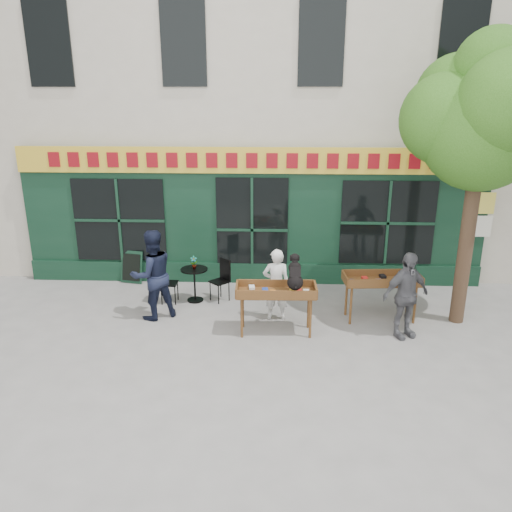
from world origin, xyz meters
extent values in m
plane|color=slate|center=(0.00, 0.00, 0.00)|extent=(80.00, 80.00, 0.00)
cube|color=beige|center=(0.00, 6.00, 5.00)|extent=(14.00, 7.00, 10.00)
cube|color=black|center=(0.00, 2.42, 1.60)|extent=(11.00, 0.16, 3.20)
cube|color=gold|center=(0.00, 2.30, 3.00)|extent=(11.00, 0.06, 0.60)
cube|color=maroon|center=(0.00, 2.26, 3.00)|extent=(9.60, 0.03, 0.34)
cube|color=black|center=(0.00, 2.32, 0.25)|extent=(11.00, 0.10, 0.50)
cube|color=black|center=(0.00, 2.32, 1.35)|extent=(1.70, 0.05, 2.50)
cube|color=black|center=(-3.20, 2.32, 1.55)|extent=(2.20, 0.05, 2.00)
cube|color=black|center=(3.20, 2.32, 1.55)|extent=(2.20, 0.05, 2.00)
cube|color=silver|center=(5.40, 2.30, 1.50)|extent=(0.42, 0.02, 0.50)
cube|color=#E5D14C|center=(5.40, 2.30, 2.05)|extent=(0.42, 0.02, 0.50)
cube|color=silver|center=(5.40, 2.30, 2.60)|extent=(0.42, 0.02, 0.50)
cylinder|color=#382619|center=(4.30, 0.30, 1.80)|extent=(0.28, 0.28, 3.60)
sphere|color=#265413|center=(4.30, 0.30, 3.80)|extent=(2.20, 2.20, 2.20)
sphere|color=#265413|center=(3.70, 0.50, 4.00)|extent=(1.70, 1.70, 1.70)
sphere|color=#265413|center=(4.50, -0.30, 4.30)|extent=(1.80, 1.80, 1.80)
sphere|color=#265413|center=(4.00, 0.90, 4.40)|extent=(1.60, 1.60, 1.60)
sphere|color=#265413|center=(4.40, 0.40, 4.90)|extent=(1.40, 1.40, 1.40)
cylinder|color=brown|center=(-0.05, -0.62, 0.40)|extent=(0.05, 0.05, 0.80)
cylinder|color=brown|center=(1.25, -0.59, 0.40)|extent=(0.05, 0.05, 0.80)
cylinder|color=brown|center=(-0.06, -0.18, 0.40)|extent=(0.05, 0.05, 0.80)
cylinder|color=brown|center=(1.24, -0.15, 0.40)|extent=(0.05, 0.05, 0.80)
cube|color=brown|center=(0.59, -0.38, 0.82)|extent=(1.51, 0.62, 0.05)
cube|color=brown|center=(0.60, -0.67, 0.90)|extent=(1.50, 0.08, 0.18)
cube|color=brown|center=(0.58, -0.09, 0.90)|extent=(1.50, 0.08, 0.18)
cube|color=brown|center=(0.59, -0.38, 0.88)|extent=(1.31, 0.43, 0.06)
imported|color=white|center=(0.59, 0.27, 0.75)|extent=(0.56, 0.37, 1.50)
cylinder|color=brown|center=(2.10, 0.05, 0.40)|extent=(0.05, 0.05, 0.80)
cylinder|color=brown|center=(3.39, 0.15, 0.40)|extent=(0.05, 0.05, 0.80)
cylinder|color=brown|center=(2.06, 0.49, 0.40)|extent=(0.05, 0.05, 0.80)
cylinder|color=brown|center=(3.36, 0.58, 0.40)|extent=(0.05, 0.05, 0.80)
cube|color=brown|center=(2.73, 0.32, 0.82)|extent=(1.54, 0.69, 0.05)
cube|color=brown|center=(2.75, 0.03, 0.90)|extent=(1.50, 0.15, 0.18)
cube|color=brown|center=(2.71, 0.61, 0.90)|extent=(1.50, 0.15, 0.18)
cube|color=brown|center=(2.73, 0.32, 0.88)|extent=(1.33, 0.49, 0.06)
imported|color=#535358|center=(3.03, -0.43, 0.84)|extent=(1.07, 0.78, 1.69)
cylinder|color=black|center=(-1.23, 1.11, 0.02)|extent=(0.36, 0.36, 0.03)
cylinder|color=black|center=(-1.23, 1.11, 0.38)|extent=(0.04, 0.04, 0.72)
cylinder|color=black|center=(-1.23, 1.11, 0.75)|extent=(0.60, 0.60, 0.03)
cube|color=black|center=(-1.78, 1.01, 0.45)|extent=(0.36, 0.36, 0.03)
cube|color=black|center=(-1.95, 1.01, 0.70)|extent=(0.03, 0.36, 0.50)
cylinder|color=black|center=(-1.63, 0.86, 0.22)|extent=(0.02, 0.02, 0.44)
cylinder|color=black|center=(-1.63, 1.16, 0.22)|extent=(0.02, 0.02, 0.44)
cylinder|color=black|center=(-1.93, 0.86, 0.22)|extent=(0.02, 0.02, 0.44)
cylinder|color=black|center=(-1.93, 1.16, 0.22)|extent=(0.02, 0.02, 0.44)
cube|color=black|center=(-0.68, 1.16, 0.45)|extent=(0.51, 0.51, 0.03)
cube|color=black|center=(-0.56, 1.28, 0.70)|extent=(0.27, 0.28, 0.50)
cylinder|color=black|center=(-0.89, 1.16, 0.22)|extent=(0.02, 0.02, 0.44)
cylinder|color=black|center=(-0.68, 0.95, 0.22)|extent=(0.02, 0.02, 0.44)
cylinder|color=black|center=(-0.68, 1.37, 0.22)|extent=(0.02, 0.02, 0.44)
cylinder|color=black|center=(-0.47, 1.16, 0.22)|extent=(0.02, 0.02, 0.44)
imported|color=gray|center=(-1.23, 1.11, 0.91)|extent=(0.18, 0.14, 0.29)
imported|color=black|center=(-1.93, 0.21, 0.94)|extent=(1.16, 1.11, 1.88)
cube|color=black|center=(-2.96, 2.20, 0.40)|extent=(0.59, 0.30, 0.79)
cube|color=black|center=(-2.96, 2.18, 0.40)|extent=(0.48, 0.26, 0.65)
camera|label=1|loc=(0.59, -9.22, 4.43)|focal=35.00mm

